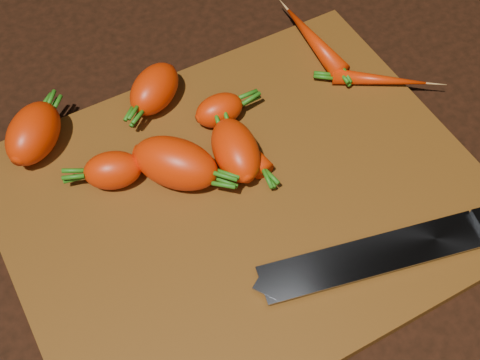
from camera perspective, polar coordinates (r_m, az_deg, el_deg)
ground at (r=0.73m, az=0.38°, el=-2.13°), size 2.00×2.00×0.01m
cutting_board at (r=0.72m, az=0.39°, el=-1.66°), size 0.50×0.40×0.01m
carrot_0 at (r=0.77m, az=-17.23°, el=3.83°), size 0.10×0.10×0.05m
carrot_1 at (r=0.72m, az=-10.81°, el=0.82°), size 0.07×0.06×0.04m
carrot_2 at (r=0.71m, az=-5.53°, el=1.43°), size 0.10×0.11×0.05m
carrot_3 at (r=0.72m, az=-0.38°, el=2.57°), size 0.06×0.09×0.05m
carrot_4 at (r=0.79m, az=-7.31°, el=7.72°), size 0.09×0.08×0.05m
carrot_5 at (r=0.77m, az=-1.78°, el=5.99°), size 0.06×0.04×0.04m
carrot_6 at (r=0.86m, az=6.30°, el=11.77°), size 0.03×0.13×0.03m
carrot_7 at (r=0.83m, az=11.79°, el=8.38°), size 0.10×0.08×0.02m
carrot_8 at (r=0.74m, az=0.18°, el=3.26°), size 0.03×0.09×0.02m
knife at (r=0.69m, az=13.01°, el=-5.88°), size 0.38×0.12×0.02m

